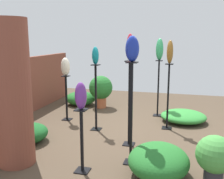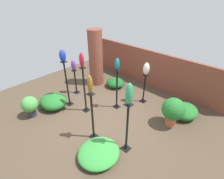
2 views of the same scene
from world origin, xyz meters
TOP-DOWN VIEW (x-y plane):
  - ground_plane at (0.00, 0.00)m, footprint 8.00×8.00m
  - brick_wall_back at (0.00, 2.69)m, footprint 5.60×0.12m
  - brick_pillar at (-1.80, 1.33)m, footprint 0.54×0.54m
  - pedestal_jade at (1.26, -0.50)m, footprint 0.20×0.20m
  - pedestal_cobalt at (-1.34, -0.34)m, footprint 0.20×0.20m
  - pedestal_teal at (-0.07, 0.64)m, footprint 0.20×0.20m
  - pedestal_violet at (-1.78, 0.27)m, footprint 0.20×0.20m
  - pedestal_ivory at (0.38, 1.51)m, footprint 0.20×0.20m
  - pedestal_bronze at (0.38, -0.78)m, footprint 0.20×0.20m
  - pedestal_ruby at (-0.66, -0.18)m, footprint 0.20×0.20m
  - art_vase_jade at (1.26, -0.50)m, footprint 0.16×0.17m
  - art_vase_cobalt at (-1.34, -0.34)m, footprint 0.18×0.20m
  - art_vase_teal at (-0.07, 0.64)m, footprint 0.14×0.14m
  - art_vase_violet at (-1.78, 0.27)m, footprint 0.18×0.16m
  - art_vase_ivory at (0.38, 1.51)m, footprint 0.20×0.20m
  - art_vase_bronze at (0.38, -0.78)m, footprint 0.12×0.13m
  - art_vase_ruby at (-0.66, -0.18)m, footprint 0.14×0.13m
  - potted_plant_near_pillar at (1.63, 1.08)m, footprint 0.64×0.64m
  - potted_plant_back_center at (-1.67, -1.50)m, footprint 0.49×0.49m
  - foliage_bed_east at (-1.61, -0.79)m, footprint 0.94×0.84m
  - foliage_bed_west at (-1.03, 1.61)m, footprint 0.72×0.68m
  - foliage_bed_center at (0.94, -1.11)m, footprint 0.95×1.02m
  - foliage_bed_rear at (1.75, 1.72)m, footprint 0.78×0.86m

SIDE VIEW (x-z plane):
  - ground_plane at x=0.00m, z-range 0.00..0.00m
  - foliage_bed_center at x=0.94m, z-range 0.00..0.25m
  - foliage_bed_west at x=-1.03m, z-range 0.00..0.34m
  - foliage_bed_rear at x=1.75m, z-range 0.00..0.38m
  - foliage_bed_east at x=-1.61m, z-range 0.00..0.43m
  - potted_plant_back_center at x=-1.67m, z-range 0.06..0.73m
  - pedestal_violet at x=-1.78m, z-range -0.04..0.88m
  - pedestal_ivory at x=0.38m, z-range -0.05..0.99m
  - potted_plant_near_pillar at x=1.63m, z-range 0.08..0.96m
  - pedestal_jade at x=1.26m, z-range -0.05..1.30m
  - pedestal_teal at x=-0.07m, z-range -0.05..1.31m
  - pedestal_bronze at x=0.38m, z-range -0.05..1.32m
  - pedestal_ruby at x=-0.66m, z-range -0.05..1.45m
  - brick_wall_back at x=0.00m, z-range 0.00..1.40m
  - pedestal_cobalt at x=-1.34m, z-range -0.06..1.49m
  - brick_pillar at x=-1.80m, z-range 0.00..2.16m
  - art_vase_violet at x=-1.78m, z-range 0.92..1.30m
  - art_vase_ivory at x=0.38m, z-range 1.04..1.45m
  - art_vase_teal at x=-0.07m, z-range 1.36..1.71m
  - art_vase_bronze at x=0.38m, z-range 1.37..1.84m
  - art_vase_jade at x=1.26m, z-range 1.36..1.87m
  - art_vase_ruby at x=-0.66m, z-range 1.50..1.95m
  - art_vase_cobalt at x=-1.34m, z-range 1.55..1.91m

